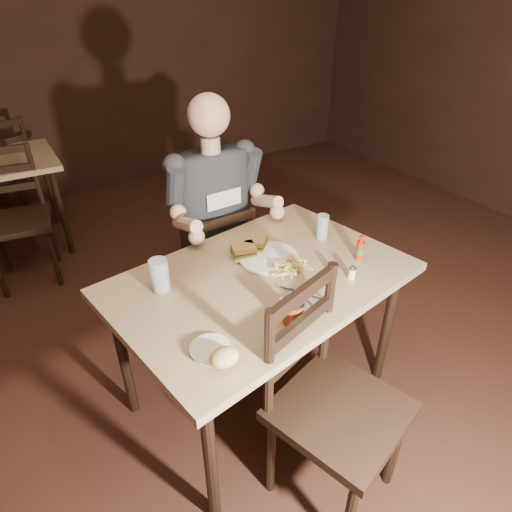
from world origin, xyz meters
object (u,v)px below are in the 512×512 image
side_plate (210,350)px  bg_chair_near (17,221)px  diner (217,191)px  glass_right (322,227)px  bg_chair_far (3,173)px  bg_table (1,171)px  hot_sauce (360,248)px  main_table (262,289)px  syrup_dispenser (293,311)px  dinner_plate (268,258)px  glass_left (160,275)px  chair_near (340,411)px  chair_far (217,265)px

side_plate → bg_chair_near: bearing=103.2°
diner → glass_right: bearing=-57.4°
bg_chair_far → glass_right: (1.36, -2.79, 0.36)m
bg_table → hot_sauce: 2.86m
bg_table → glass_right: size_ratio=5.95×
main_table → syrup_dispenser: 0.36m
diner → syrup_dispenser: (-0.15, -0.95, -0.11)m
bg_chair_near → dinner_plate: bg_chair_near is taller
glass_right → glass_left: bearing=179.5°
bg_chair_near → side_plate: 2.21m
chair_near → dinner_plate: bearing=63.4°
main_table → hot_sauce: 0.51m
main_table → syrup_dispenser: (-0.06, -0.33, 0.13)m
glass_left → hot_sauce: size_ratio=1.16×
main_table → side_plate: (-0.41, -0.31, 0.08)m
diner → side_plate: diner is taller
dinner_plate → side_plate: bearing=-141.3°
chair_near → dinner_plate: (0.11, 0.70, 0.28)m
bg_table → dinner_plate: 2.49m
bg_chair_far → syrup_dispenser: 3.38m
hot_sauce → syrup_dispenser: 0.58m
bg_table → chair_near: bearing=-73.2°
main_table → side_plate: 0.52m
main_table → syrup_dispenser: syrup_dispenser is taller
main_table → bg_chair_far: size_ratio=1.52×
glass_left → syrup_dispenser: glass_left is taller
bg_chair_far → hot_sauce: size_ratio=7.58×
bg_chair_far → bg_chair_near: 1.10m
glass_left → syrup_dispenser: size_ratio=1.36×
main_table → chair_far: bearing=82.4°
chair_far → chair_near: chair_near is taller
hot_sauce → syrup_dispenser: hot_sauce is taller
chair_far → bg_chair_far: (-1.00, 2.25, 0.06)m
bg_table → side_plate: (0.50, -2.68, 0.10)m
bg_table → hot_sauce: (1.39, -2.49, 0.15)m
chair_far → bg_chair_far: size_ratio=0.87×
glass_left → syrup_dispenser: bearing=-52.2°
diner → hot_sauce: diner is taller
hot_sauce → dinner_plate: bearing=149.9°
chair_near → bg_chair_near: bearing=92.8°
glass_right → syrup_dispenser: bearing=-137.9°
bg_chair_near → diner: bearing=-43.1°
syrup_dispenser → bg_chair_near: bearing=101.2°
chair_near → bg_table: bearing=89.3°
bg_chair_far → glass_left: 2.85m
glass_left → dinner_plate: bearing=-4.1°
hot_sauce → bg_table: bearing=119.1°
glass_right → chair_near: bearing=-122.3°
syrup_dispenser → main_table: bearing=69.1°
glass_right → hot_sauce: bearing=-83.3°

